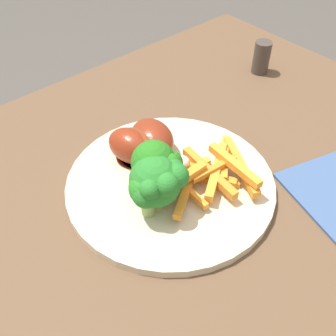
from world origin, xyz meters
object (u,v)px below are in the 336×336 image
Objects in this scene: dining_table at (139,266)px; carrot_fries_pile at (208,172)px; chicken_drumstick_near at (140,147)px; pepper_shaker at (262,57)px; dinner_plate at (168,182)px; broccoli_floret_middle at (148,188)px; chicken_drumstick_extra at (154,141)px; broccoli_floret_front at (157,183)px; broccoli_floret_back at (158,165)px; chicken_drumstick_far at (134,148)px.

dining_table is 6.45× the size of carrot_fries_pile.
chicken_drumstick_near is 0.32m from pepper_shaker.
chicken_drumstick_near is (-0.04, 0.09, 0.01)m from carrot_fries_pile.
dining_table is at bearing -175.48° from dinner_plate.
chicken_drumstick_near is at bearing 58.02° from broccoli_floret_middle.
pepper_shaker reaches higher than carrot_fries_pile.
chicken_drumstick_extra is (0.07, 0.08, -0.02)m from broccoli_floret_middle.
pepper_shaker is (0.36, 0.14, -0.03)m from broccoli_floret_front.
pepper_shaker is at bearing 18.72° from dinner_plate.
dinner_plate is at bearing -109.74° from chicken_drumstick_extra.
pepper_shaker is (0.30, 0.06, -0.01)m from chicken_drumstick_extra.
chicken_drumstick_extra is 0.30m from pepper_shaker.
broccoli_floret_middle is 0.41× the size of carrot_fries_pile.
broccoli_floret_back is at bearing 47.58° from broccoli_floret_front.
broccoli_floret_middle is 0.03m from broccoli_floret_back.
chicken_drumstick_far reaches higher than dinner_plate.
broccoli_floret_middle is at bearing -160.07° from pepper_shaker.
dining_table is 0.18m from chicken_drumstick_near.
broccoli_floret_back is at bearing 29.50° from broccoli_floret_middle.
pepper_shaker is at bearing 10.57° from chicken_drumstick_extra.
chicken_drumstick_near is 0.02m from chicken_drumstick_extra.
chicken_drumstick_extra is (0.03, -0.01, -0.00)m from chicken_drumstick_far.
broccoli_floret_front is at bearing -144.46° from dinner_plate.
broccoli_floret_front is at bearing -132.42° from broccoli_floret_back.
carrot_fries_pile is at bearing -21.80° from broccoli_floret_back.
broccoli_floret_back reaches higher than dining_table.
broccoli_floret_back is at bearing -108.65° from chicken_drumstick_near.
broccoli_floret_middle is at bearing 174.59° from carrot_fries_pile.
broccoli_floret_back is 0.07m from chicken_drumstick_near.
chicken_drumstick_near is at bearing 71.35° from broccoli_floret_back.
broccoli_floret_front reaches higher than dinner_plate.
broccoli_floret_front is (0.02, -0.03, 0.18)m from dining_table.
broccoli_floret_back reaches higher than pepper_shaker.
carrot_fries_pile is at bearing -62.46° from chicken_drumstick_far.
carrot_fries_pile is 1.33× the size of chicken_drumstick_far.
chicken_drumstick_extra is (-0.02, 0.09, 0.01)m from carrot_fries_pile.
chicken_drumstick_far is (-0.05, 0.09, 0.01)m from carrot_fries_pile.
broccoli_floret_middle is 1.12× the size of pepper_shaker.
chicken_drumstick_far is at bearing 158.72° from chicken_drumstick_near.
pepper_shaker is at bearing 19.93° from broccoli_floret_middle.
dinner_plate is at bearing 26.66° from broccoli_floret_middle.
broccoli_floret_front is 0.09m from carrot_fries_pile.
broccoli_floret_middle is at bearing 158.66° from broccoli_floret_front.
broccoli_floret_back is 0.61× the size of chicken_drumstick_extra.
broccoli_floret_middle reaches higher than dining_table.
dining_table is 0.19m from chicken_drumstick_extra.
chicken_drumstick_near is 0.01m from chicken_drumstick_far.
broccoli_floret_front is at bearing -110.10° from chicken_drumstick_far.
broccoli_floret_back is (0.02, 0.02, 0.00)m from broccoli_floret_front.
broccoli_floret_middle is 0.11m from chicken_drumstick_extra.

